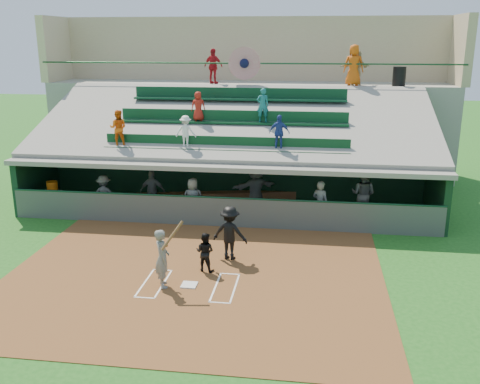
# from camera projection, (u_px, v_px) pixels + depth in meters

# --- Properties ---
(ground) EXTENTS (100.00, 100.00, 0.00)m
(ground) POSITION_uv_depth(u_px,v_px,m) (189.00, 286.00, 15.06)
(ground) COLOR #1C5518
(ground) RESTS_ON ground
(dirt_slab) EXTENTS (11.00, 9.00, 0.02)m
(dirt_slab) POSITION_uv_depth(u_px,v_px,m) (193.00, 278.00, 15.53)
(dirt_slab) COLOR brown
(dirt_slab) RESTS_ON ground
(home_plate) EXTENTS (0.43, 0.43, 0.03)m
(home_plate) POSITION_uv_depth(u_px,v_px,m) (189.00, 285.00, 15.05)
(home_plate) COLOR silver
(home_plate) RESTS_ON dirt_slab
(batters_box_chalk) EXTENTS (2.65, 1.85, 0.01)m
(batters_box_chalk) POSITION_uv_depth(u_px,v_px,m) (189.00, 285.00, 15.05)
(batters_box_chalk) COLOR white
(batters_box_chalk) RESTS_ON dirt_slab
(dugout_floor) EXTENTS (16.00, 3.50, 0.04)m
(dugout_floor) POSITION_uv_depth(u_px,v_px,m) (227.00, 211.00, 21.48)
(dugout_floor) COLOR gray
(dugout_floor) RESTS_ON ground
(concourse_slab) EXTENTS (20.00, 3.00, 4.60)m
(concourse_slab) POSITION_uv_depth(u_px,v_px,m) (248.00, 128.00, 27.28)
(concourse_slab) COLOR gray
(concourse_slab) RESTS_ON ground
(grandstand) EXTENTS (20.40, 10.40, 7.80)m
(grandstand) POSITION_uv_depth(u_px,v_px,m) (240.00, 140.00, 24.44)
(grandstand) COLOR #4D534D
(grandstand) RESTS_ON ground
(batter_at_plate) EXTENTS (0.93, 0.78, 1.95)m
(batter_at_plate) POSITION_uv_depth(u_px,v_px,m) (162.00, 258.00, 14.79)
(batter_at_plate) COLOR #5D605B
(batter_at_plate) RESTS_ON dirt_slab
(catcher) EXTENTS (0.67, 0.57, 1.19)m
(catcher) POSITION_uv_depth(u_px,v_px,m) (205.00, 252.00, 15.87)
(catcher) COLOR black
(catcher) RESTS_ON dirt_slab
(home_umpire) EXTENTS (1.19, 0.81, 1.71)m
(home_umpire) POSITION_uv_depth(u_px,v_px,m) (230.00, 233.00, 16.67)
(home_umpire) COLOR black
(home_umpire) RESTS_ON dirt_slab
(dugout_bench) EXTENTS (14.61, 3.74, 0.45)m
(dugout_bench) POSITION_uv_depth(u_px,v_px,m) (226.00, 197.00, 22.57)
(dugout_bench) COLOR #925A35
(dugout_bench) RESTS_ON dugout_floor
(white_table) EXTENTS (1.04, 0.92, 0.76)m
(white_table) POSITION_uv_depth(u_px,v_px,m) (53.00, 200.00, 21.57)
(white_table) COLOR silver
(white_table) RESTS_ON dugout_floor
(water_cooler) EXTENTS (0.44, 0.44, 0.44)m
(water_cooler) POSITION_uv_depth(u_px,v_px,m) (52.00, 187.00, 21.34)
(water_cooler) COLOR #DC620C
(water_cooler) RESTS_ON white_table
(dugout_player_a) EXTENTS (1.09, 0.76, 1.54)m
(dugout_player_a) POSITION_uv_depth(u_px,v_px,m) (104.00, 194.00, 21.00)
(dugout_player_a) COLOR #51534F
(dugout_player_a) RESTS_ON dugout_floor
(dugout_player_b) EXTENTS (1.02, 0.50, 1.69)m
(dugout_player_b) POSITION_uv_depth(u_px,v_px,m) (153.00, 191.00, 21.18)
(dugout_player_b) COLOR #555752
(dugout_player_b) RESTS_ON dugout_floor
(dugout_player_c) EXTENTS (0.85, 0.60, 1.64)m
(dugout_player_c) POSITION_uv_depth(u_px,v_px,m) (193.00, 199.00, 20.21)
(dugout_player_c) COLOR #62645F
(dugout_player_c) RESTS_ON dugout_floor
(dugout_player_d) EXTENTS (1.86, 1.40, 1.96)m
(dugout_player_d) POSITION_uv_depth(u_px,v_px,m) (255.00, 189.00, 21.05)
(dugout_player_d) COLOR #5D605B
(dugout_player_d) RESTS_ON dugout_floor
(dugout_player_e) EXTENTS (0.74, 0.65, 1.71)m
(dugout_player_e) POSITION_uv_depth(u_px,v_px,m) (320.00, 203.00, 19.58)
(dugout_player_e) COLOR #5F625D
(dugout_player_e) RESTS_ON dugout_floor
(dugout_player_f) EXTENTS (1.17, 1.06, 1.95)m
(dugout_player_f) POSITION_uv_depth(u_px,v_px,m) (363.00, 194.00, 20.31)
(dugout_player_f) COLOR #61635E
(dugout_player_f) RESTS_ON dugout_floor
(trash_bin) EXTENTS (0.59, 0.59, 0.88)m
(trash_bin) POSITION_uv_depth(u_px,v_px,m) (399.00, 76.00, 24.50)
(trash_bin) COLOR black
(trash_bin) RESTS_ON concourse_slab
(concourse_staff_a) EXTENTS (1.05, 0.70, 1.66)m
(concourse_staff_a) POSITION_uv_depth(u_px,v_px,m) (213.00, 66.00, 25.68)
(concourse_staff_a) COLOR #B3141C
(concourse_staff_a) RESTS_ON concourse_slab
(concourse_staff_b) EXTENTS (0.95, 0.66, 1.87)m
(concourse_staff_b) POSITION_uv_depth(u_px,v_px,m) (354.00, 65.00, 24.42)
(concourse_staff_b) COLOR #C84F0B
(concourse_staff_b) RESTS_ON concourse_slab
(concourse_staff_c) EXTENTS (1.56, 1.04, 1.61)m
(concourse_staff_c) POSITION_uv_depth(u_px,v_px,m) (356.00, 68.00, 24.92)
(concourse_staff_c) COLOR tan
(concourse_staff_c) RESTS_ON concourse_slab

